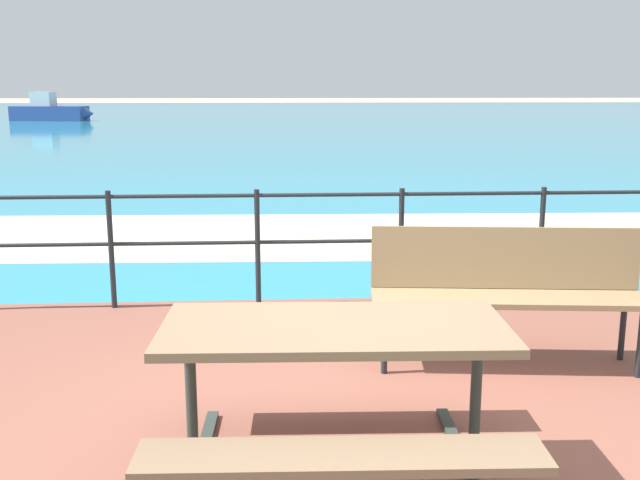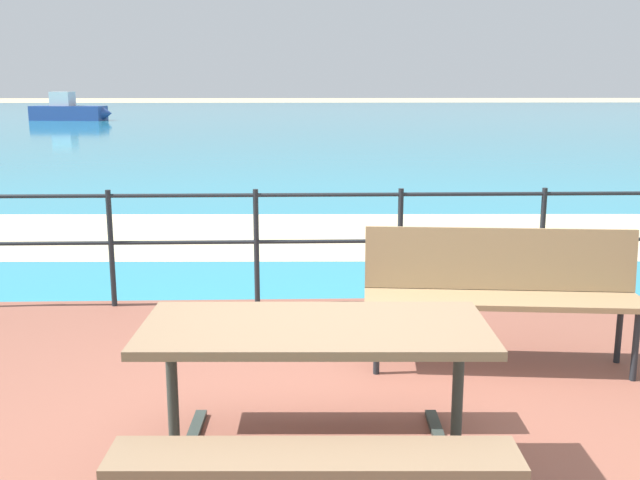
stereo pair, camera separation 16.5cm
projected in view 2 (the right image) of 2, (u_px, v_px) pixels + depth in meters
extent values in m
plane|color=tan|center=(350.00, 457.00, 3.67)|extent=(240.00, 240.00, 0.00)
cube|color=brown|center=(350.00, 451.00, 3.67)|extent=(6.40, 5.20, 0.06)
cube|color=teal|center=(300.00, 119.00, 42.79)|extent=(90.00, 90.00, 0.01)
cube|color=beige|center=(317.00, 235.00, 9.16)|extent=(54.06, 4.58, 0.01)
cube|color=#7A6047|center=(315.00, 329.00, 3.15)|extent=(1.52, 0.73, 0.04)
cube|color=#7A6047|center=(314.00, 457.00, 2.63)|extent=(1.51, 0.31, 0.04)
cube|color=#7A6047|center=(316.00, 345.00, 3.78)|extent=(1.51, 0.31, 0.04)
cylinder|color=#2D3833|center=(173.00, 408.00, 3.23)|extent=(0.05, 0.05, 0.74)
cylinder|color=#2D3833|center=(457.00, 408.00, 3.23)|extent=(0.05, 0.05, 0.74)
cube|color=#8C704C|center=(502.00, 300.00, 4.58)|extent=(1.77, 0.57, 0.04)
cube|color=#8C704C|center=(499.00, 259.00, 4.71)|extent=(1.73, 0.24, 0.40)
cylinder|color=#1E2328|center=(377.00, 339.00, 4.54)|extent=(0.04, 0.04, 0.46)
cylinder|color=#1E2328|center=(376.00, 324.00, 4.83)|extent=(0.04, 0.04, 0.46)
cylinder|color=#1E2328|center=(636.00, 345.00, 4.43)|extent=(0.04, 0.04, 0.46)
cylinder|color=#1E2328|center=(619.00, 329.00, 4.72)|extent=(0.04, 0.04, 0.46)
cylinder|color=#1E2328|center=(111.00, 249.00, 5.91)|extent=(0.04, 0.04, 0.97)
cylinder|color=#1E2328|center=(256.00, 248.00, 5.94)|extent=(0.04, 0.04, 0.97)
cylinder|color=#1E2328|center=(400.00, 247.00, 5.98)|extent=(0.04, 0.04, 0.97)
cylinder|color=#1E2328|center=(541.00, 246.00, 6.02)|extent=(0.04, 0.04, 0.97)
cylinder|color=#1E2328|center=(329.00, 195.00, 5.87)|extent=(5.90, 0.03, 0.03)
cylinder|color=#1E2328|center=(328.00, 241.00, 5.95)|extent=(5.90, 0.03, 0.03)
cube|color=#2D478C|center=(69.00, 113.00, 40.34)|extent=(4.16, 1.95, 0.79)
cube|color=silver|center=(62.00, 99.00, 40.21)|extent=(1.24, 1.11, 0.77)
cone|color=#2D478C|center=(108.00, 113.00, 40.10)|extent=(0.60, 0.78, 0.71)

